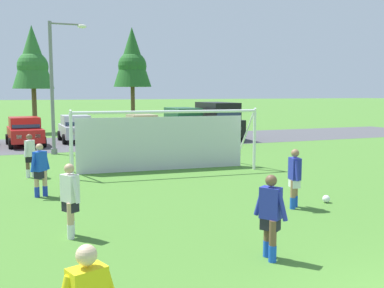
{
  "coord_description": "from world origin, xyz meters",
  "views": [
    {
      "loc": [
        -5.37,
        -3.83,
        3.16
      ],
      "look_at": [
        0.61,
        11.21,
        1.29
      ],
      "focal_mm": 41.45,
      "sensor_mm": 36.0,
      "label": 1
    }
  ],
  "objects_px": {
    "player_midfield_center": "(40,170)",
    "parked_car_slot_left": "(25,131)",
    "parked_car_slot_center_left": "(76,128)",
    "parked_car_slot_center": "(142,127)",
    "parked_car_slot_center_right": "(184,123)",
    "player_winger_left": "(270,217)",
    "soccer_goal": "(164,139)",
    "player_striker_near": "(30,156)",
    "street_lamp": "(56,86)",
    "player_winger_right": "(70,200)",
    "parked_car_slot_right": "(218,120)",
    "player_defender_far": "(294,179)",
    "soccer_ball": "(326,199)"
  },
  "relations": [
    {
      "from": "player_midfield_center",
      "to": "parked_car_slot_left",
      "type": "height_order",
      "value": "parked_car_slot_left"
    },
    {
      "from": "parked_car_slot_center_left",
      "to": "parked_car_slot_center",
      "type": "relative_size",
      "value": 1.0
    },
    {
      "from": "parked_car_slot_left",
      "to": "parked_car_slot_center_right",
      "type": "relative_size",
      "value": 0.94
    },
    {
      "from": "player_winger_left",
      "to": "parked_car_slot_left",
      "type": "xyz_separation_m",
      "value": [
        -3.93,
        21.29,
        0.05
      ]
    },
    {
      "from": "player_winger_left",
      "to": "parked_car_slot_center_left",
      "type": "distance_m",
      "value": 22.53
    },
    {
      "from": "soccer_goal",
      "to": "player_striker_near",
      "type": "bearing_deg",
      "value": 173.95
    },
    {
      "from": "player_winger_left",
      "to": "street_lamp",
      "type": "distance_m",
      "value": 17.21
    },
    {
      "from": "player_winger_right",
      "to": "parked_car_slot_right",
      "type": "height_order",
      "value": "parked_car_slot_right"
    },
    {
      "from": "parked_car_slot_left",
      "to": "street_lamp",
      "type": "distance_m",
      "value": 5.4
    },
    {
      "from": "parked_car_slot_right",
      "to": "street_lamp",
      "type": "relative_size",
      "value": 0.72
    },
    {
      "from": "parked_car_slot_center_right",
      "to": "parked_car_slot_center_left",
      "type": "bearing_deg",
      "value": 168.06
    },
    {
      "from": "player_winger_left",
      "to": "parked_car_slot_center_right",
      "type": "xyz_separation_m",
      "value": [
        6.17,
        21.05,
        0.29
      ]
    },
    {
      "from": "soccer_goal",
      "to": "parked_car_slot_right",
      "type": "bearing_deg",
      "value": 55.22
    },
    {
      "from": "parked_car_slot_center",
      "to": "street_lamp",
      "type": "bearing_deg",
      "value": -139.98
    },
    {
      "from": "player_defender_far",
      "to": "parked_car_slot_center_left",
      "type": "distance_m",
      "value": 19.77
    },
    {
      "from": "player_defender_far",
      "to": "parked_car_slot_center",
      "type": "height_order",
      "value": "parked_car_slot_center"
    },
    {
      "from": "soccer_ball",
      "to": "parked_car_slot_center_left",
      "type": "distance_m",
      "value": 19.89
    },
    {
      "from": "soccer_goal",
      "to": "player_defender_far",
      "type": "distance_m",
      "value": 7.1
    },
    {
      "from": "parked_car_slot_left",
      "to": "player_winger_left",
      "type": "bearing_deg",
      "value": -79.53
    },
    {
      "from": "soccer_ball",
      "to": "parked_car_slot_left",
      "type": "relative_size",
      "value": 0.05
    },
    {
      "from": "player_striker_near",
      "to": "player_defender_far",
      "type": "bearing_deg",
      "value": -48.46
    },
    {
      "from": "parked_car_slot_center_left",
      "to": "player_striker_near",
      "type": "bearing_deg",
      "value": -104.84
    },
    {
      "from": "parked_car_slot_right",
      "to": "player_winger_left",
      "type": "bearing_deg",
      "value": -112.43
    },
    {
      "from": "player_striker_near",
      "to": "player_winger_right",
      "type": "distance_m",
      "value": 7.78
    },
    {
      "from": "player_winger_left",
      "to": "parked_car_slot_center_left",
      "type": "height_order",
      "value": "parked_car_slot_center_left"
    },
    {
      "from": "player_defender_far",
      "to": "parked_car_slot_center",
      "type": "xyz_separation_m",
      "value": [
        0.82,
        18.74,
        0.05
      ]
    },
    {
      "from": "player_winger_left",
      "to": "parked_car_slot_center",
      "type": "xyz_separation_m",
      "value": [
        3.47,
        21.78,
        0.05
      ]
    },
    {
      "from": "soccer_ball",
      "to": "player_defender_far",
      "type": "relative_size",
      "value": 0.13
    },
    {
      "from": "player_winger_left",
      "to": "street_lamp",
      "type": "relative_size",
      "value": 0.24
    },
    {
      "from": "player_striker_near",
      "to": "player_midfield_center",
      "type": "xyz_separation_m",
      "value": [
        0.19,
        -3.48,
        0.0
      ]
    },
    {
      "from": "soccer_goal",
      "to": "player_winger_right",
      "type": "height_order",
      "value": "soccer_goal"
    },
    {
      "from": "player_defender_far",
      "to": "player_winger_left",
      "type": "height_order",
      "value": "same"
    },
    {
      "from": "player_winger_left",
      "to": "parked_car_slot_left",
      "type": "relative_size",
      "value": 0.38
    },
    {
      "from": "player_defender_far",
      "to": "soccer_goal",
      "type": "bearing_deg",
      "value": 102.25
    },
    {
      "from": "player_striker_near",
      "to": "street_lamp",
      "type": "distance_m",
      "value": 7.03
    },
    {
      "from": "soccer_goal",
      "to": "parked_car_slot_center_left",
      "type": "bearing_deg",
      "value": 98.75
    },
    {
      "from": "player_striker_near",
      "to": "parked_car_slot_center_left",
      "type": "xyz_separation_m",
      "value": [
        3.18,
        12.0,
        0.05
      ]
    },
    {
      "from": "soccer_goal",
      "to": "player_midfield_center",
      "type": "distance_m",
      "value": 5.75
    },
    {
      "from": "soccer_goal",
      "to": "parked_car_slot_left",
      "type": "distance_m",
      "value": 12.41
    },
    {
      "from": "soccer_ball",
      "to": "parked_car_slot_center_left",
      "type": "relative_size",
      "value": 0.05
    },
    {
      "from": "soccer_ball",
      "to": "player_midfield_center",
      "type": "bearing_deg",
      "value": 153.34
    },
    {
      "from": "player_defender_far",
      "to": "player_winger_left",
      "type": "distance_m",
      "value": 4.03
    },
    {
      "from": "parked_car_slot_left",
      "to": "parked_car_slot_right",
      "type": "height_order",
      "value": "parked_car_slot_right"
    },
    {
      "from": "soccer_goal",
      "to": "player_defender_far",
      "type": "bearing_deg",
      "value": -77.75
    },
    {
      "from": "player_defender_far",
      "to": "parked_car_slot_center",
      "type": "bearing_deg",
      "value": 87.49
    },
    {
      "from": "player_midfield_center",
      "to": "parked_car_slot_right",
      "type": "distance_m",
      "value": 18.22
    },
    {
      "from": "parked_car_slot_center",
      "to": "parked_car_slot_right",
      "type": "xyz_separation_m",
      "value": [
        5.0,
        -1.26,
        0.47
      ]
    },
    {
      "from": "player_striker_near",
      "to": "parked_car_slot_right",
      "type": "xyz_separation_m",
      "value": [
        12.44,
        10.0,
        0.52
      ]
    },
    {
      "from": "player_striker_near",
      "to": "street_lamp",
      "type": "bearing_deg",
      "value": 76.33
    },
    {
      "from": "parked_car_slot_left",
      "to": "parked_car_slot_center_left",
      "type": "relative_size",
      "value": 1.02
    }
  ]
}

